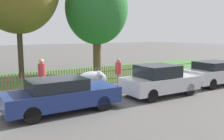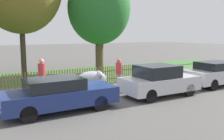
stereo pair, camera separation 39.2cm
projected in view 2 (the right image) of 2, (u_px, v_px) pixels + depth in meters
name	position (u px, v px, depth m)	size (l,w,h in m)	color
ground_plane	(86.00, 99.00, 11.47)	(120.00, 120.00, 0.00)	#565451
kerb_stone	(85.00, 97.00, 11.54)	(37.53, 0.20, 0.12)	#9E998E
grass_strip	(47.00, 78.00, 16.77)	(37.53, 7.37, 0.01)	#3D7033
park_fence	(66.00, 79.00, 13.56)	(37.53, 0.05, 1.07)	olive
parked_car_black_saloon	(59.00, 94.00, 9.58)	(4.39, 1.68, 1.32)	navy
parked_car_navy_estate	(159.00, 81.00, 12.00)	(3.82, 1.83, 1.50)	#BCBCC1
parked_car_red_compact	(218.00, 73.00, 14.45)	(4.35, 1.83, 1.39)	#BCBCC1
covered_motorcycle	(92.00, 80.00, 12.51)	(1.88, 0.75, 1.13)	black
tree_far_left	(99.00, 9.00, 18.40)	(4.63, 4.63, 7.50)	brown
pedestrian_near_fence	(119.00, 72.00, 13.58)	(0.46, 0.46, 1.65)	slate
pedestrian_by_lamp	(42.00, 74.00, 12.20)	(0.41, 0.41, 1.78)	#2D3351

